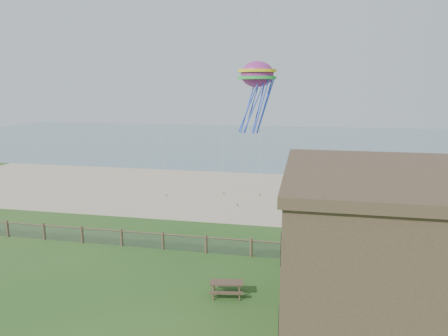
{
  "coord_description": "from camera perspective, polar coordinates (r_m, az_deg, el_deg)",
  "views": [
    {
      "loc": [
        6.09,
        -18.12,
        10.68
      ],
      "look_at": [
        0.81,
        8.0,
        5.39
      ],
      "focal_mm": 32.0,
      "sensor_mm": 36.0,
      "label": 1
    }
  ],
  "objects": [
    {
      "name": "octopus_kite",
      "position": [
        32.46,
        4.7,
        10.34
      ],
      "size": [
        3.42,
        2.71,
        6.3
      ],
      "primitive_type": null,
      "rotation": [
        0.0,
        0.0,
        -0.19
      ],
      "color": "#F53826"
    },
    {
      "name": "ground",
      "position": [
        21.9,
        -6.56,
        -18.05
      ],
      "size": [
        160.0,
        160.0,
        0.0
      ],
      "primitive_type": "plane",
      "color": "#204E1A",
      "rests_on": "ground"
    },
    {
      "name": "sand_beach",
      "position": [
        41.96,
        2.71,
        -3.53
      ],
      "size": [
        72.0,
        20.0,
        0.02
      ],
      "primitive_type": "cube",
      "color": "tan",
      "rests_on": "ground"
    },
    {
      "name": "picnic_table",
      "position": [
        21.91,
        0.35,
        -16.86
      ],
      "size": [
        1.93,
        1.58,
        0.73
      ],
      "primitive_type": null,
      "rotation": [
        0.0,
        0.0,
        0.17
      ],
      "color": "brown",
      "rests_on": "ground"
    },
    {
      "name": "ocean",
      "position": [
        85.02,
        7.25,
        3.91
      ],
      "size": [
        160.0,
        68.0,
        0.02
      ],
      "primitive_type": "cube",
      "color": "slate",
      "rests_on": "ground"
    },
    {
      "name": "motel_deck",
      "position": [
        26.29,
        26.36,
        -13.39
      ],
      "size": [
        15.0,
        2.0,
        0.5
      ],
      "primitive_type": "cube",
      "color": "brown",
      "rests_on": "ground"
    },
    {
      "name": "chainlink_fence",
      "position": [
        26.86,
        -2.59,
        -10.95
      ],
      "size": [
        36.2,
        0.2,
        1.25
      ],
      "primitive_type": null,
      "color": "brown",
      "rests_on": "ground"
    }
  ]
}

